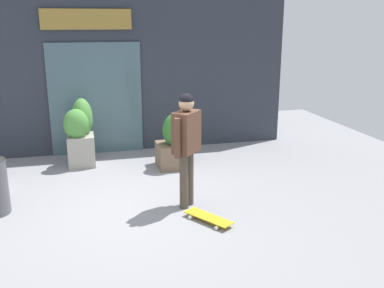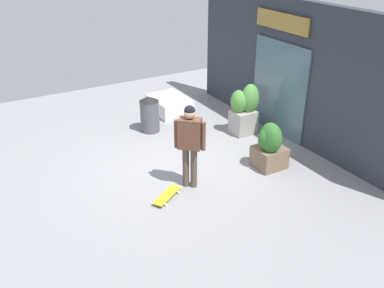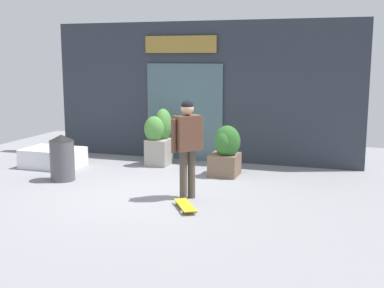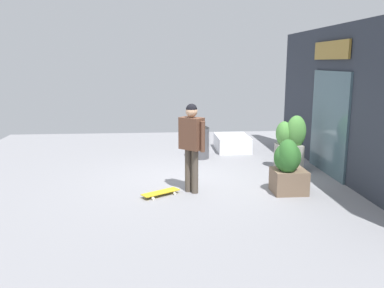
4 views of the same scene
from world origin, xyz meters
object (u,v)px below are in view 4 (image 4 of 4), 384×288
Objects in this scene: planter_box_left at (288,165)px; skateboarder at (192,139)px; trash_bin at (200,141)px; skateboard at (161,192)px; planter_box_right at (290,143)px.

skateboarder is at bearing -96.92° from planter_box_left.
skateboarder reaches higher than trash_bin.
planter_box_right is at bearing 176.14° from skateboard.
skateboarder is at bearing 162.65° from skateboard.
skateboarder is 1.34× the size of planter_box_right.
skateboard is at bearing -61.02° from planter_box_right.
planter_box_left is 0.83× the size of planter_box_right.
trash_bin is (-2.94, 1.04, 0.40)m from skateboard.
planter_box_right is at bearing 160.85° from planter_box_left.
skateboard is at bearing -19.46° from trash_bin.
skateboard is at bearing -91.29° from planter_box_left.
planter_box_right is (-1.72, 0.60, 0.08)m from planter_box_left.
planter_box_left is at bearing 24.52° from trash_bin.
planter_box_left is at bearing -19.15° from planter_box_right.
planter_box_left is (0.05, 2.41, 0.50)m from skateboard.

